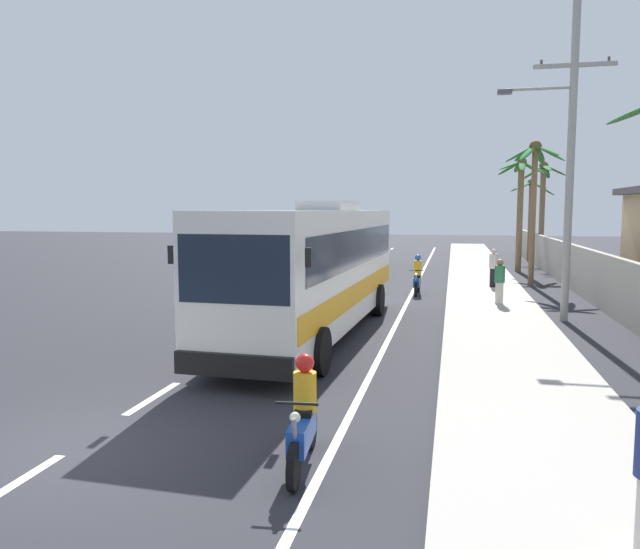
# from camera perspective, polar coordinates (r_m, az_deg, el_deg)

# --- Properties ---
(ground_plane) EXTENTS (160.00, 160.00, 0.00)m
(ground_plane) POSITION_cam_1_polar(r_m,az_deg,el_deg) (9.97, -22.28, -14.90)
(ground_plane) COLOR #28282D
(sidewalk_kerb) EXTENTS (3.20, 90.00, 0.14)m
(sidewalk_kerb) POSITION_cam_1_polar(r_m,az_deg,el_deg) (18.00, 16.63, -5.16)
(sidewalk_kerb) COLOR #A8A399
(sidewalk_kerb) RESTS_ON ground
(lane_markings) EXTENTS (3.90, 71.00, 0.01)m
(lane_markings) POSITION_cam_1_polar(r_m,az_deg,el_deg) (22.63, 4.36, -2.83)
(lane_markings) COLOR white
(lane_markings) RESTS_ON ground
(boundary_wall) EXTENTS (0.24, 60.00, 1.98)m
(boundary_wall) POSITION_cam_1_polar(r_m,az_deg,el_deg) (22.37, 25.69, -0.97)
(boundary_wall) COLOR #9E998E
(boundary_wall) RESTS_ON ground
(coach_bus_foreground) EXTENTS (3.18, 12.00, 3.75)m
(coach_bus_foreground) POSITION_cam_1_polar(r_m,az_deg,el_deg) (17.01, -0.38, 0.87)
(coach_bus_foreground) COLOR silver
(coach_bus_foreground) RESTS_ON ground
(coach_bus_far_lane) EXTENTS (3.24, 11.56, 3.65)m
(coach_bus_far_lane) POSITION_cam_1_polar(r_m,az_deg,el_deg) (37.62, 1.63, 3.63)
(coach_bus_far_lane) COLOR white
(coach_bus_far_lane) RESTS_ON ground
(motorcycle_beside_bus) EXTENTS (0.56, 1.96, 1.65)m
(motorcycle_beside_bus) POSITION_cam_1_polar(r_m,az_deg,el_deg) (25.66, 9.10, -0.34)
(motorcycle_beside_bus) COLOR black
(motorcycle_beside_bus) RESTS_ON ground
(motorcycle_trailing) EXTENTS (0.56, 1.96, 1.53)m
(motorcycle_trailing) POSITION_cam_1_polar(r_m,az_deg,el_deg) (8.53, -1.57, -13.52)
(motorcycle_trailing) COLOR black
(motorcycle_trailing) RESTS_ON ground
(pedestrian_midwalk) EXTENTS (0.36, 0.36, 1.67)m
(pedestrian_midwalk) POSITION_cam_1_polar(r_m,az_deg,el_deg) (27.61, 15.91, 0.68)
(pedestrian_midwalk) COLOR black
(pedestrian_midwalk) RESTS_ON sidewalk_kerb
(pedestrian_far_walk) EXTENTS (0.36, 0.36, 1.61)m
(pedestrian_far_walk) POSITION_cam_1_polar(r_m,az_deg,el_deg) (22.74, 16.46, -0.53)
(pedestrian_far_walk) COLOR beige
(pedestrian_far_walk) RESTS_ON sidewalk_kerb
(utility_pole_mid) EXTENTS (3.43, 0.24, 9.75)m
(utility_pole_mid) POSITION_cam_1_polar(r_m,az_deg,el_deg) (20.56, 22.21, 10.28)
(utility_pole_mid) COLOR #9E9E99
(utility_pole_mid) RESTS_ON ground
(palm_nearest) EXTENTS (2.84, 3.07, 6.45)m
(palm_nearest) POSITION_cam_1_polar(r_m,az_deg,el_deg) (36.33, 18.28, 7.35)
(palm_nearest) COLOR brown
(palm_nearest) RESTS_ON ground
(palm_third) EXTENTS (2.97, 3.20, 5.61)m
(palm_third) POSITION_cam_1_polar(r_m,az_deg,el_deg) (44.04, 19.15, 6.30)
(palm_third) COLOR brown
(palm_third) RESTS_ON ground
(palm_fourth) EXTENTS (2.66, 2.46, 6.63)m
(palm_fourth) POSITION_cam_1_polar(r_m,az_deg,el_deg) (29.74, 19.40, 8.33)
(palm_fourth) COLOR brown
(palm_fourth) RESTS_ON ground
(palm_farthest) EXTENTS (2.75, 2.92, 6.51)m
(palm_farthest) POSITION_cam_1_polar(r_m,az_deg,el_deg) (40.95, 20.10, 6.91)
(palm_farthest) COLOR brown
(palm_farthest) RESTS_ON ground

